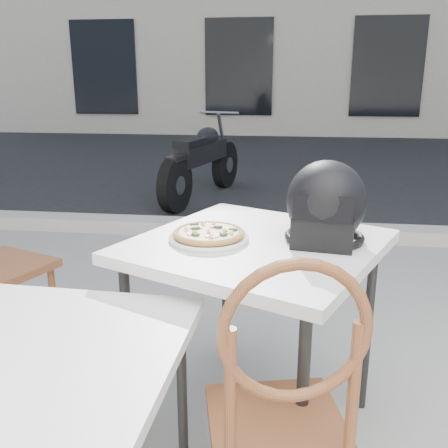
# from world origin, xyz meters

# --- Properties ---
(street_asphalt) EXTENTS (30.00, 8.00, 0.00)m
(street_asphalt) POSITION_xyz_m (0.00, 7.00, 0.00)
(street_asphalt) COLOR black
(street_asphalt) RESTS_ON ground
(curb) EXTENTS (30.00, 0.25, 0.12)m
(curb) POSITION_xyz_m (0.00, 3.00, 0.06)
(curb) COLOR #A29F97
(curb) RESTS_ON ground
(cafe_table_main) EXTENTS (1.10, 1.10, 0.79)m
(cafe_table_main) POSITION_xyz_m (-0.57, 0.46, 0.72)
(cafe_table_main) COLOR silver
(cafe_table_main) RESTS_ON ground
(plate) EXTENTS (0.30, 0.30, 0.02)m
(plate) POSITION_xyz_m (-0.75, 0.45, 0.80)
(plate) COLOR white
(plate) RESTS_ON cafe_table_main
(pizza) EXTENTS (0.31, 0.31, 0.03)m
(pizza) POSITION_xyz_m (-0.75, 0.45, 0.82)
(pizza) COLOR #BE8D45
(pizza) RESTS_ON plate
(helmet) EXTENTS (0.33, 0.34, 0.30)m
(helmet) POSITION_xyz_m (-0.33, 0.49, 0.92)
(helmet) COLOR black
(helmet) RESTS_ON cafe_table_main
(cafe_chair_main) EXTENTS (0.45, 0.45, 0.99)m
(cafe_chair_main) POSITION_xyz_m (-0.46, -0.15, 0.55)
(cafe_chair_main) COLOR brown
(cafe_chair_main) RESTS_ON ground
(cafe_table_side) EXTENTS (0.76, 0.76, 0.70)m
(cafe_table_side) POSITION_xyz_m (-1.09, -0.21, 0.63)
(cafe_table_side) COLOR silver
(cafe_table_side) RESTS_ON ground
(motorcycle) EXTENTS (0.69, 1.92, 0.98)m
(motorcycle) POSITION_xyz_m (-1.45, 4.37, 0.43)
(motorcycle) COLOR black
(motorcycle) RESTS_ON street_asphalt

